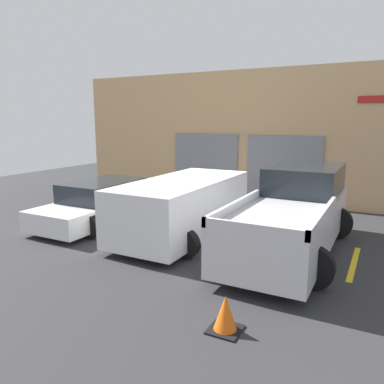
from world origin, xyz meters
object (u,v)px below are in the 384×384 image
object	(u,v)px
pickup_truck	(294,213)
sedan_side	(183,206)
traffic_cone	(225,315)
sedan_white	(102,203)

from	to	relation	value
pickup_truck	sedan_side	size ratio (longest dim) A/B	1.20
sedan_side	traffic_cone	world-z (taller)	sedan_side
sedan_white	traffic_cone	bearing A→B (deg)	-33.97
pickup_truck	sedan_white	size ratio (longest dim) A/B	1.27
sedan_side	traffic_cone	bearing A→B (deg)	-53.40
pickup_truck	sedan_white	distance (m)	5.62
pickup_truck	sedan_side	distance (m)	2.82
sedan_side	traffic_cone	distance (m)	4.68
pickup_truck	sedan_white	world-z (taller)	pickup_truck
pickup_truck	sedan_white	xyz separation A→B (m)	(-5.60, -0.28, -0.29)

